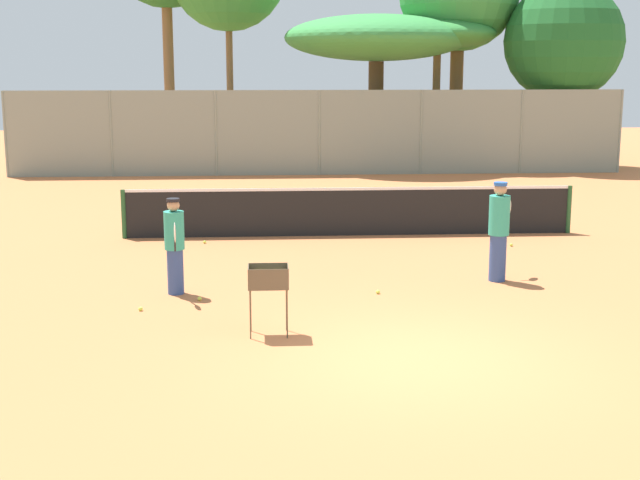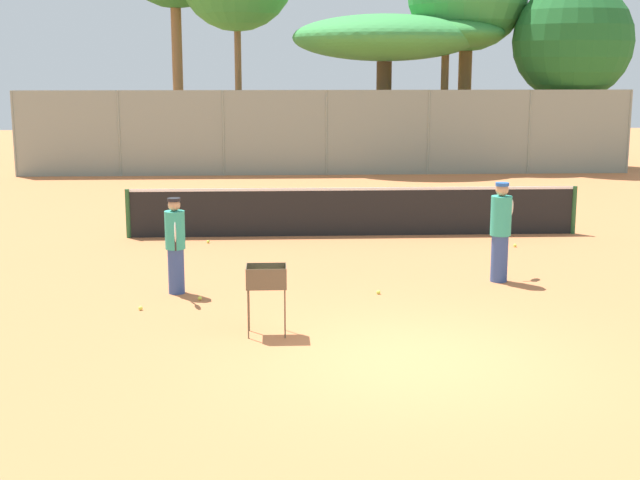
% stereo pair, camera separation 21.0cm
% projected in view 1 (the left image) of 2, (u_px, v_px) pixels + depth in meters
% --- Properties ---
extents(ground_plane, '(80.00, 80.00, 0.00)m').
position_uv_depth(ground_plane, '(411.00, 359.00, 11.54)').
color(ground_plane, '#C67242').
extents(tennis_net, '(9.96, 0.10, 1.07)m').
position_uv_depth(tennis_net, '(350.00, 211.00, 19.60)').
color(tennis_net, '#26592D').
rests_on(tennis_net, ground_plane).
extents(back_fence, '(20.85, 0.08, 2.85)m').
position_uv_depth(back_fence, '(319.00, 133.00, 29.98)').
color(back_fence, gray).
rests_on(back_fence, ground_plane).
extents(tree_3, '(4.22, 4.22, 6.59)m').
position_uv_depth(tree_3, '(564.00, 42.00, 31.52)').
color(tree_3, brown).
rests_on(tree_3, ground_plane).
extents(tree_4, '(4.20, 4.20, 5.28)m').
position_uv_depth(tree_4, '(438.00, 35.00, 32.07)').
color(tree_4, brown).
rests_on(tree_4, ground_plane).
extents(tree_5, '(6.69, 6.69, 5.46)m').
position_uv_depth(tree_5, '(377.00, 39.00, 32.20)').
color(tree_5, brown).
rests_on(tree_5, ground_plane).
extents(player_white_outfit, '(0.59, 0.81, 1.74)m').
position_uv_depth(player_white_outfit, '(499.00, 230.00, 15.49)').
color(player_white_outfit, '#334C8C').
rests_on(player_white_outfit, ground_plane).
extents(player_red_cap, '(0.33, 0.88, 1.60)m').
position_uv_depth(player_red_cap, '(175.00, 245.00, 14.60)').
color(player_red_cap, '#334C8C').
rests_on(player_red_cap, ground_plane).
extents(ball_cart, '(0.56, 0.41, 0.99)m').
position_uv_depth(ball_cart, '(268.00, 282.00, 12.41)').
color(ball_cart, brown).
rests_on(ball_cart, ground_plane).
extents(tennis_ball_0, '(0.07, 0.07, 0.07)m').
position_uv_depth(tennis_ball_0, '(141.00, 309.00, 13.75)').
color(tennis_ball_0, '#D1E54C').
rests_on(tennis_ball_0, ground_plane).
extents(tennis_ball_1, '(0.07, 0.07, 0.07)m').
position_uv_depth(tennis_ball_1, '(511.00, 245.00, 18.54)').
color(tennis_ball_1, '#D1E54C').
rests_on(tennis_ball_1, ground_plane).
extents(tennis_ball_2, '(0.07, 0.07, 0.07)m').
position_uv_depth(tennis_ball_2, '(378.00, 292.00, 14.76)').
color(tennis_ball_2, '#D1E54C').
rests_on(tennis_ball_2, ground_plane).
extents(tennis_ball_3, '(0.07, 0.07, 0.07)m').
position_uv_depth(tennis_ball_3, '(205.00, 242.00, 18.84)').
color(tennis_ball_3, '#D1E54C').
rests_on(tennis_ball_3, ground_plane).
extents(tennis_ball_4, '(0.07, 0.07, 0.07)m').
position_uv_depth(tennis_ball_4, '(200.00, 299.00, 14.33)').
color(tennis_ball_4, '#D1E54C').
rests_on(tennis_ball_4, ground_plane).
extents(parked_car, '(4.20, 1.70, 1.60)m').
position_uv_depth(parked_car, '(243.00, 143.00, 34.57)').
color(parked_car, white).
rests_on(parked_car, ground_plane).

